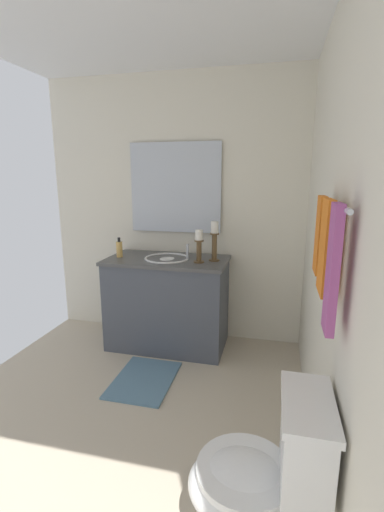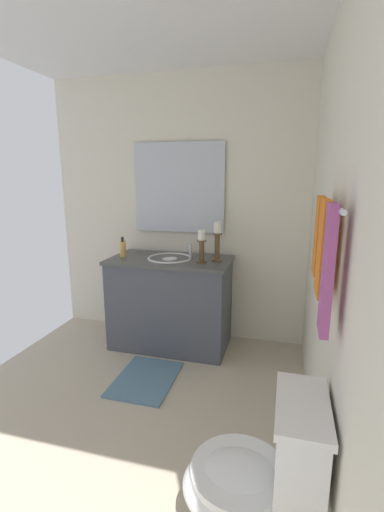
# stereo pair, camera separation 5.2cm
# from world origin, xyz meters

# --- Properties ---
(floor) EXTENTS (3.11, 2.47, 0.02)m
(floor) POSITION_xyz_m (0.00, 0.00, -0.01)
(floor) COLOR beige
(floor) RESTS_ON ground
(wall_back) EXTENTS (3.11, 0.04, 2.45)m
(wall_back) POSITION_xyz_m (0.00, 1.23, 1.23)
(wall_back) COLOR silver
(wall_back) RESTS_ON ground
(wall_left) EXTENTS (0.04, 2.47, 2.45)m
(wall_left) POSITION_xyz_m (-1.56, 0.00, 1.23)
(wall_left) COLOR silver
(wall_left) RESTS_ON ground
(vanity_cabinet) EXTENTS (0.58, 1.08, 0.83)m
(vanity_cabinet) POSITION_xyz_m (-1.23, 0.02, 0.41)
(vanity_cabinet) COLOR #474C56
(vanity_cabinet) RESTS_ON ground
(sink_basin) EXTENTS (0.40, 0.40, 0.24)m
(sink_basin) POSITION_xyz_m (-1.23, 0.02, 0.79)
(sink_basin) COLOR white
(sink_basin) RESTS_ON vanity_cabinet
(mirror) EXTENTS (0.02, 0.86, 0.82)m
(mirror) POSITION_xyz_m (-1.51, 0.02, 1.44)
(mirror) COLOR silver
(candle_holder_tall) EXTENTS (0.09, 0.09, 0.34)m
(candle_holder_tall) POSITION_xyz_m (-1.25, 0.45, 1.01)
(candle_holder_tall) COLOR brown
(candle_holder_tall) RESTS_ON vanity_cabinet
(candle_holder_short) EXTENTS (0.09, 0.09, 0.28)m
(candle_holder_short) POSITION_xyz_m (-1.16, 0.33, 0.98)
(candle_holder_short) COLOR brown
(candle_holder_short) RESTS_ON vanity_cabinet
(soap_bottle) EXTENTS (0.06, 0.06, 0.18)m
(soap_bottle) POSITION_xyz_m (-1.19, -0.42, 0.90)
(soap_bottle) COLOR #E5B259
(soap_bottle) RESTS_ON vanity_cabinet
(toilet) EXTENTS (0.39, 0.54, 0.75)m
(toilet) POSITION_xyz_m (0.48, 0.95, 0.37)
(toilet) COLOR white
(toilet) RESTS_ON ground
(towel_bar) EXTENTS (0.67, 0.02, 0.02)m
(towel_bar) POSITION_xyz_m (0.19, 1.17, 1.44)
(towel_bar) COLOR silver
(towel_near_vanity) EXTENTS (0.15, 0.03, 0.36)m
(towel_near_vanity) POSITION_xyz_m (-0.04, 1.16, 1.28)
(towel_near_vanity) COLOR orange
(towel_near_vanity) RESTS_ON towel_bar
(towel_center) EXTENTS (0.19, 0.03, 0.39)m
(towel_center) POSITION_xyz_m (0.19, 1.16, 1.26)
(towel_center) COLOR orange
(towel_center) RESTS_ON towel_bar
(towel_near_corner) EXTENTS (0.13, 0.03, 0.46)m
(towel_near_corner) POSITION_xyz_m (0.41, 1.16, 1.22)
(towel_near_corner) COLOR #A54C8C
(towel_near_corner) RESTS_ON towel_bar
(bath_mat) EXTENTS (0.60, 0.44, 0.02)m
(bath_mat) POSITION_xyz_m (-0.61, 0.02, 0.01)
(bath_mat) COLOR slate
(bath_mat) RESTS_ON ground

